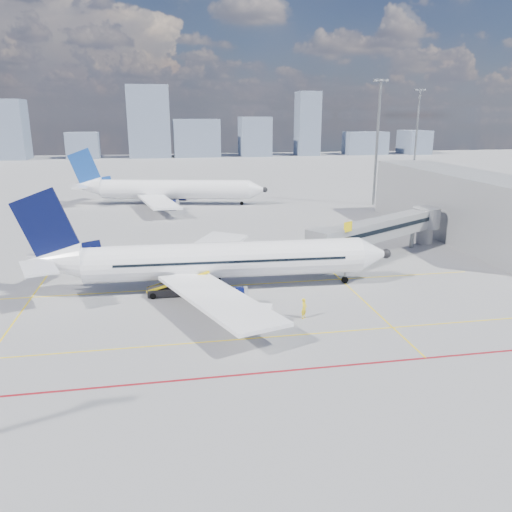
# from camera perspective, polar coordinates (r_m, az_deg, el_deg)

# --- Properties ---
(ground) EXTENTS (420.00, 420.00, 0.00)m
(ground) POSITION_cam_1_polar(r_m,az_deg,el_deg) (48.61, -2.97, -6.53)
(ground) COLOR gray
(ground) RESTS_ON ground
(apron_markings) EXTENTS (90.00, 35.12, 0.01)m
(apron_markings) POSITION_cam_1_polar(r_m,az_deg,el_deg) (44.98, -3.06, -8.43)
(apron_markings) COLOR yellow
(apron_markings) RESTS_ON ground
(jet_bridge) EXTENTS (23.55, 15.78, 6.30)m
(jet_bridge) POSITION_cam_1_polar(r_m,az_deg,el_deg) (69.62, 14.69, 3.08)
(jet_bridge) COLOR gray
(jet_bridge) RESTS_ON ground
(terminal_block) EXTENTS (10.00, 42.00, 10.00)m
(terminal_block) POSITION_cam_1_polar(r_m,az_deg,el_deg) (85.07, 22.34, 5.52)
(terminal_block) COLOR gray
(terminal_block) RESTS_ON ground
(floodlight_mast_ne) EXTENTS (3.20, 0.61, 25.45)m
(floodlight_mast_ne) POSITION_cam_1_polar(r_m,az_deg,el_deg) (108.83, 13.69, 12.80)
(floodlight_mast_ne) COLOR slate
(floodlight_mast_ne) RESTS_ON ground
(floodlight_mast_far) EXTENTS (3.20, 0.61, 25.45)m
(floodlight_mast_far) POSITION_cam_1_polar(r_m,az_deg,el_deg) (152.06, 17.89, 13.23)
(floodlight_mast_far) COLOR slate
(floodlight_mast_far) RESTS_ON ground
(distant_skyline) EXTENTS (244.57, 15.95, 31.21)m
(distant_skyline) POSITION_cam_1_polar(r_m,az_deg,el_deg) (234.80, -11.58, 13.63)
(distant_skyline) COLOR slate
(distant_skyline) RESTS_ON ground
(main_aircraft) EXTENTS (40.32, 35.12, 11.75)m
(main_aircraft) POSITION_cam_1_polar(r_m,az_deg,el_deg) (54.22, -5.24, -0.58)
(main_aircraft) COLOR white
(main_aircraft) RESTS_ON ground
(second_aircraft) EXTENTS (41.65, 35.90, 12.27)m
(second_aircraft) POSITION_cam_1_polar(r_m,az_deg,el_deg) (108.47, -10.14, 7.48)
(second_aircraft) COLOR white
(second_aircraft) RESTS_ON ground
(baggage_tug) EXTENTS (2.12, 1.56, 1.34)m
(baggage_tug) POSITION_cam_1_polar(r_m,az_deg,el_deg) (45.64, 0.28, -7.17)
(baggage_tug) COLOR white
(baggage_tug) RESTS_ON ground
(cargo_dolly) EXTENTS (3.82, 2.63, 1.92)m
(cargo_dolly) POSITION_cam_1_polar(r_m,az_deg,el_deg) (45.48, -0.24, -6.69)
(cargo_dolly) COLOR black
(cargo_dolly) RESTS_ON ground
(belt_loader) EXTENTS (6.67, 1.85, 2.72)m
(belt_loader) POSITION_cam_1_polar(r_m,az_deg,el_deg) (53.64, -9.63, -3.75)
(belt_loader) COLOR black
(belt_loader) RESTS_ON ground
(ramp_worker) EXTENTS (0.82, 0.85, 1.96)m
(ramp_worker) POSITION_cam_1_polar(r_m,az_deg,el_deg) (47.26, 5.52, -5.97)
(ramp_worker) COLOR yellow
(ramp_worker) RESTS_ON ground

